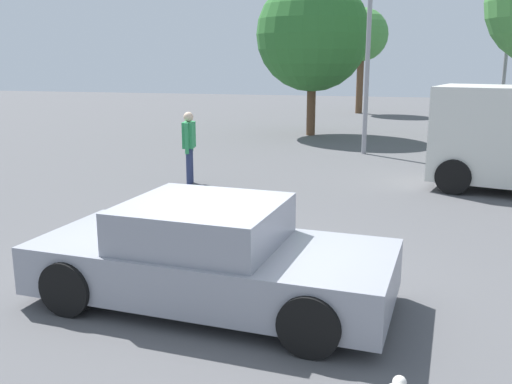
{
  "coord_description": "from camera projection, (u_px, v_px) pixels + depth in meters",
  "views": [
    {
      "loc": [
        2.03,
        -6.3,
        2.83
      ],
      "look_at": [
        -0.12,
        1.73,
        0.9
      ],
      "focal_mm": 40.08,
      "sensor_mm": 36.0,
      "label": 1
    }
  ],
  "objects": [
    {
      "name": "pedestrian",
      "position": [
        189.0,
        141.0,
        13.17
      ],
      "size": [
        0.3,
        0.56,
        1.67
      ],
      "rotation": [
        0.0,
        0.0,
        0.16
      ],
      "color": "navy",
      "rests_on": "ground_plane"
    },
    {
      "name": "tree_back_center",
      "position": [
        362.0,
        35.0,
        30.04
      ],
      "size": [
        2.77,
        2.77,
        5.51
      ],
      "color": "brown",
      "rests_on": "ground_plane"
    },
    {
      "name": "light_post_mid",
      "position": [
        511.0,
        0.0,
        21.13
      ],
      "size": [
        0.44,
        0.44,
        7.51
      ],
      "color": "gray",
      "rests_on": "ground_plane"
    },
    {
      "name": "sedan_foreground",
      "position": [
        210.0,
        256.0,
        6.73
      ],
      "size": [
        4.33,
        2.19,
        1.22
      ],
      "rotation": [
        0.0,
        0.0,
        -0.08
      ],
      "color": "gray",
      "rests_on": "ground_plane"
    },
    {
      "name": "tree_back_left",
      "position": [
        313.0,
        35.0,
        21.13
      ],
      "size": [
        4.18,
        4.18,
        5.83
      ],
      "color": "brown",
      "rests_on": "ground_plane"
    },
    {
      "name": "ground_plane",
      "position": [
        229.0,
        294.0,
        7.07
      ],
      "size": [
        80.0,
        80.0,
        0.0
      ],
      "primitive_type": "plane",
      "color": "#515154"
    }
  ]
}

